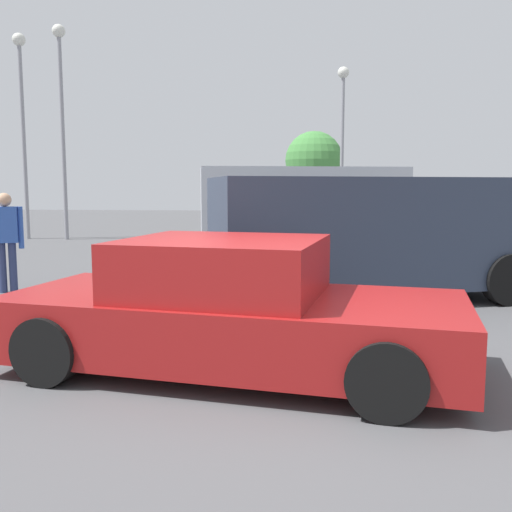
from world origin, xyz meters
TOP-DOWN VIEW (x-y plane):
  - ground_plane at (0.00, 0.00)m, footprint 80.00×80.00m
  - sedan_foreground at (-0.34, 0.25)m, footprint 4.66×2.48m
  - dog at (-2.44, 3.00)m, footprint 0.43×0.51m
  - van_white at (0.06, 9.06)m, footprint 5.30×3.07m
  - suv_dark at (1.32, 3.99)m, footprint 5.31×3.43m
  - pedestrian at (-4.82, 3.95)m, footprint 0.54×0.37m
  - light_post_near at (-8.35, 13.81)m, footprint 0.44×0.44m
  - light_post_mid at (1.36, 17.54)m, footprint 0.44×0.44m
  - light_post_far at (-9.83, 13.87)m, footprint 0.44×0.44m
  - tree_back_left at (0.19, 23.85)m, footprint 2.90×2.90m

SIDE VIEW (x-z plane):
  - ground_plane at x=0.00m, z-range 0.00..0.00m
  - dog at x=-2.44m, z-range 0.05..0.45m
  - sedan_foreground at x=-0.34m, z-range -0.05..1.25m
  - pedestrian at x=-4.82m, z-range 0.17..1.88m
  - suv_dark at x=1.32m, z-range 0.09..2.05m
  - van_white at x=0.06m, z-range 0.09..2.39m
  - tree_back_left at x=0.19m, z-range 0.85..5.51m
  - light_post_mid at x=1.36m, z-range 1.15..7.61m
  - light_post_far at x=-9.83m, z-range 1.20..8.28m
  - light_post_near at x=-8.35m, z-range 1.21..8.52m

